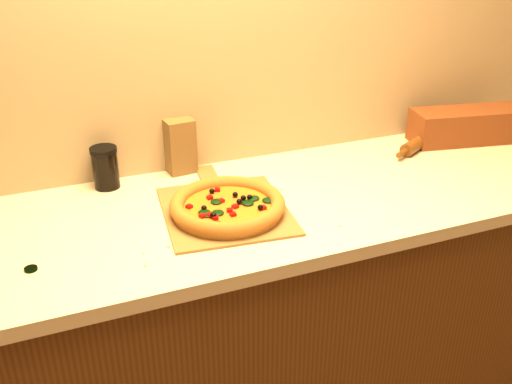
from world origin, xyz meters
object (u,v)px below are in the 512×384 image
Objects in this scene: rolling_pin at (420,141)px; dark_jar at (105,167)px; pizza at (228,206)px; pizza_peel at (224,208)px; pepper_grinder at (457,135)px.

rolling_pin is 2.36× the size of dark_jar.
pizza_peel is at bearing 87.42° from pizza.
pizza is 2.47× the size of dark_jar.
pizza is 3.36× the size of pepper_grinder.
rolling_pin is (-0.14, 0.03, -0.02)m from pepper_grinder.
pizza_peel is 4.09× the size of dark_jar.
rolling_pin is (0.82, 0.19, 0.02)m from pizza_peel.
pizza_peel is 0.84m from rolling_pin.
dark_jar is at bearing 174.43° from pepper_grinder.
pizza_peel is 5.56× the size of pepper_grinder.
pizza_peel is 0.41m from dark_jar.
pizza is (-0.00, -0.04, 0.03)m from pizza_peel.
rolling_pin is at bearing 18.96° from pizza_peel.
pepper_grinder is (0.96, 0.19, 0.01)m from pizza.
rolling_pin is at bearing 166.43° from pepper_grinder.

